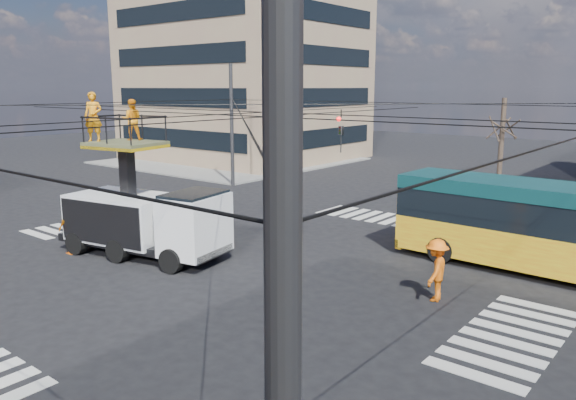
{
  "coord_description": "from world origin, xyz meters",
  "views": [
    {
      "loc": [
        14.09,
        -14.54,
        6.52
      ],
      "look_at": [
        1.17,
        1.52,
        2.35
      ],
      "focal_mm": 35.0,
      "sensor_mm": 36.0,
      "label": 1
    }
  ],
  "objects_px": {
    "flagger": "(436,270)",
    "worker_ground": "(73,228)",
    "traffic_cone": "(72,245)",
    "utility_truck": "(145,205)"
  },
  "relations": [
    {
      "from": "utility_truck",
      "to": "flagger",
      "type": "xyz_separation_m",
      "value": [
        10.81,
        2.7,
        -1.06
      ]
    },
    {
      "from": "utility_truck",
      "to": "worker_ground",
      "type": "relative_size",
      "value": 3.69
    },
    {
      "from": "traffic_cone",
      "to": "worker_ground",
      "type": "relative_size",
      "value": 0.36
    },
    {
      "from": "utility_truck",
      "to": "traffic_cone",
      "type": "bearing_deg",
      "value": -157.9
    },
    {
      "from": "traffic_cone",
      "to": "utility_truck",
      "type": "bearing_deg",
      "value": 32.52
    },
    {
      "from": "traffic_cone",
      "to": "worker_ground",
      "type": "distance_m",
      "value": 0.69
    },
    {
      "from": "worker_ground",
      "to": "utility_truck",
      "type": "bearing_deg",
      "value": -56.23
    },
    {
      "from": "utility_truck",
      "to": "flagger",
      "type": "distance_m",
      "value": 11.19
    },
    {
      "from": "utility_truck",
      "to": "traffic_cone",
      "type": "xyz_separation_m",
      "value": [
        -2.59,
        -1.65,
        -1.68
      ]
    },
    {
      "from": "flagger",
      "to": "worker_ground",
      "type": "bearing_deg",
      "value": -82.92
    }
  ]
}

